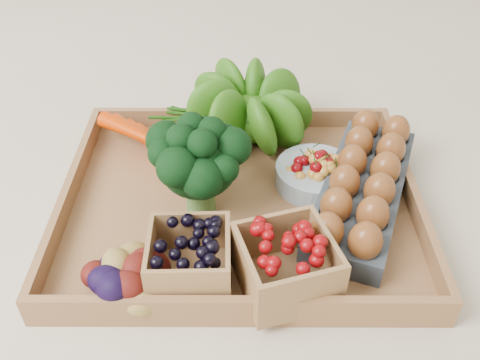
{
  "coord_description": "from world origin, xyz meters",
  "views": [
    {
      "loc": [
        0.0,
        -0.63,
        0.58
      ],
      "look_at": [
        0.0,
        0.0,
        0.06
      ],
      "focal_mm": 40.0,
      "sensor_mm": 36.0,
      "label": 1
    }
  ],
  "objects_px": {
    "broccoli": "(199,180)",
    "tray": "(240,205)",
    "egg_carton": "(362,192)",
    "cherry_bowl": "(315,175)"
  },
  "relations": [
    {
      "from": "cherry_bowl",
      "to": "egg_carton",
      "type": "relative_size",
      "value": 0.4
    },
    {
      "from": "broccoli",
      "to": "egg_carton",
      "type": "bearing_deg",
      "value": 4.14
    },
    {
      "from": "tray",
      "to": "egg_carton",
      "type": "height_order",
      "value": "egg_carton"
    },
    {
      "from": "tray",
      "to": "cherry_bowl",
      "type": "bearing_deg",
      "value": 20.36
    },
    {
      "from": "cherry_bowl",
      "to": "tray",
      "type": "bearing_deg",
      "value": -159.64
    },
    {
      "from": "tray",
      "to": "egg_carton",
      "type": "relative_size",
      "value": 1.66
    },
    {
      "from": "egg_carton",
      "to": "tray",
      "type": "bearing_deg",
      "value": -158.83
    },
    {
      "from": "tray",
      "to": "broccoli",
      "type": "distance_m",
      "value": 0.09
    },
    {
      "from": "broccoli",
      "to": "tray",
      "type": "bearing_deg",
      "value": 15.6
    },
    {
      "from": "cherry_bowl",
      "to": "egg_carton",
      "type": "distance_m",
      "value": 0.08
    }
  ]
}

